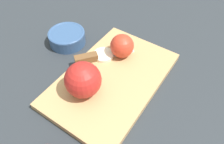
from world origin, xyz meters
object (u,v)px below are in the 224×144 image
object	(u,v)px
apple_half_left	(83,80)
apple_half_right	(122,46)
knife	(90,58)
bowl	(67,37)

from	to	relation	value
apple_half_left	apple_half_right	world-z (taller)	apple_half_left
apple_half_left	knife	distance (m)	0.11
apple_half_left	knife	size ratio (longest dim) A/B	0.63
apple_half_left	apple_half_right	bearing A→B (deg)	15.57
knife	apple_half_right	bearing A→B (deg)	-2.60
apple_half_left	bowl	bearing A→B (deg)	71.28
knife	bowl	distance (m)	0.12
apple_half_right	bowl	world-z (taller)	apple_half_right
apple_half_right	bowl	xyz separation A→B (m)	(-0.00, 0.18, -0.03)
bowl	knife	bearing A→B (deg)	-116.44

